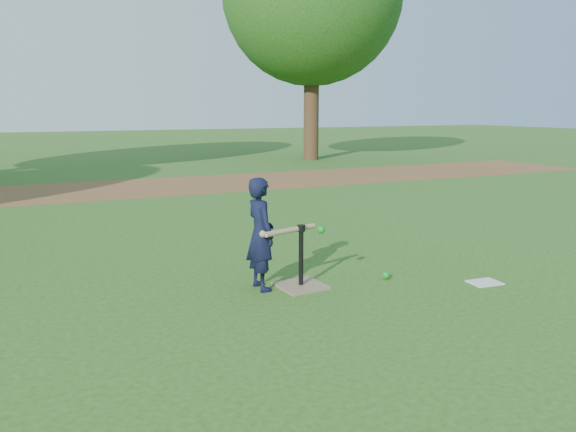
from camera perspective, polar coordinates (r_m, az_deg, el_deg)
name	(u,v)px	position (r m, az deg, el deg)	size (l,w,h in m)	color
ground	(278,285)	(5.57, -0.99, -6.98)	(80.00, 80.00, 0.00)	#285116
dirt_strip	(139,188)	(12.65, -14.86, 2.81)	(24.00, 3.00, 0.01)	brown
child	(261,234)	(5.32, -2.81, -1.83)	(0.39, 0.26, 1.08)	black
wiffle_ball_ground	(386,275)	(5.82, 9.92, -5.95)	(0.08, 0.08, 0.08)	#0C861C
clipboard	(485,282)	(5.95, 19.35, -6.39)	(0.30, 0.23, 0.01)	silver
batting_tee	(301,276)	(5.47, 1.32, -6.10)	(0.47, 0.47, 0.61)	#826D52
swing_action	(294,230)	(5.29, 0.65, -1.48)	(0.68, 0.22, 0.09)	#A3845F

